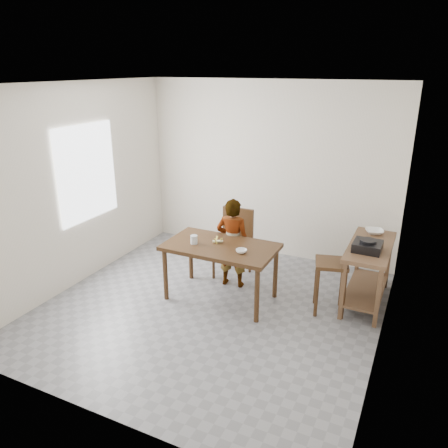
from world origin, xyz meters
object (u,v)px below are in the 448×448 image
at_px(child, 233,243).
at_px(stool, 330,286).
at_px(dining_table, 221,272).
at_px(dining_chair, 232,244).
at_px(prep_counter, 367,274).

xyz_separation_m(child, stool, (1.36, -0.12, -0.29)).
bearing_deg(child, dining_table, 85.42).
xyz_separation_m(dining_table, dining_chair, (-0.14, 0.67, 0.11)).
bearing_deg(prep_counter, stool, -132.30).
distance_m(dining_chair, stool, 1.54).
height_order(dining_chair, stool, dining_chair).
relative_size(dining_table, prep_counter, 1.17).
bearing_deg(dining_table, child, 92.54).
bearing_deg(dining_chair, prep_counter, 0.10).
bearing_deg(dining_chair, dining_table, -79.01).
xyz_separation_m(dining_chair, stool, (1.48, -0.38, -0.15)).
distance_m(child, stool, 1.40).
height_order(prep_counter, dining_chair, dining_chair).
height_order(child, dining_chair, child).
relative_size(child, stool, 1.86).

